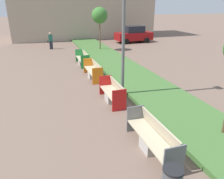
{
  "coord_description": "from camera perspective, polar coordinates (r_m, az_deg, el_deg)",
  "views": [
    {
      "loc": [
        -1.97,
        2.91,
        4.18
      ],
      "look_at": [
        0.9,
        11.53,
        0.6
      ],
      "focal_mm": 35.0,
      "sensor_mm": 36.0,
      "label": 1
    }
  ],
  "objects": [
    {
      "name": "planter_grass_strip",
      "position": [
        11.23,
        10.44,
        -0.24
      ],
      "size": [
        2.8,
        120.0,
        0.18
      ],
      "color": "#426B33",
      "rests_on": "ground"
    },
    {
      "name": "parked_car_distant",
      "position": [
        25.93,
        5.7,
        14.14
      ],
      "size": [
        4.29,
        2.0,
        1.86
      ],
      "rotation": [
        0.0,
        0.0,
        0.05
      ],
      "color": "maroon",
      "rests_on": "ground"
    },
    {
      "name": "street_lamp_post",
      "position": [
        9.67,
        3.16,
        21.41
      ],
      "size": [
        0.24,
        0.44,
        7.57
      ],
      "color": "#56595B",
      "rests_on": "ground"
    },
    {
      "name": "bench_green_frame",
      "position": [
        16.22,
        -7.63,
        7.72
      ],
      "size": [
        0.65,
        2.23,
        0.94
      ],
      "color": "#ADA8A0",
      "rests_on": "ground"
    },
    {
      "name": "bench_grey_frame",
      "position": [
        6.84,
        10.52,
        -12.66
      ],
      "size": [
        0.65,
        2.41,
        0.94
      ],
      "color": "#ADA8A0",
      "rests_on": "ground"
    },
    {
      "name": "pedestrian_walking",
      "position": [
        22.63,
        -15.74,
        12.17
      ],
      "size": [
        0.53,
        0.24,
        1.63
      ],
      "color": "#232633",
      "rests_on": "ground"
    },
    {
      "name": "bench_orange_frame",
      "position": [
        13.18,
        -4.87,
        4.63
      ],
      "size": [
        0.65,
        2.37,
        0.94
      ],
      "color": "#ADA8A0",
      "rests_on": "ground"
    },
    {
      "name": "bench_red_frame",
      "position": [
        9.89,
        0.15,
        -1.18
      ],
      "size": [
        0.65,
        2.0,
        0.94
      ],
      "color": "#ADA8A0",
      "rests_on": "ground"
    },
    {
      "name": "sapling_tree_far",
      "position": [
        20.83,
        -3.28,
        18.74
      ],
      "size": [
        1.44,
        1.44,
        3.93
      ],
      "color": "brown",
      "rests_on": "ground"
    }
  ]
}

